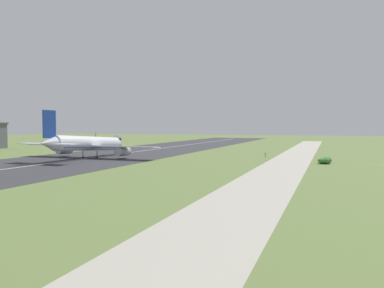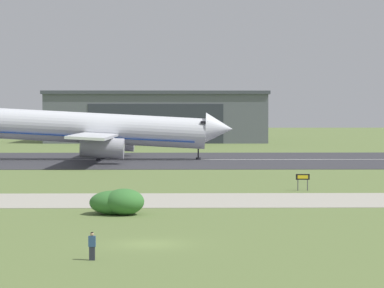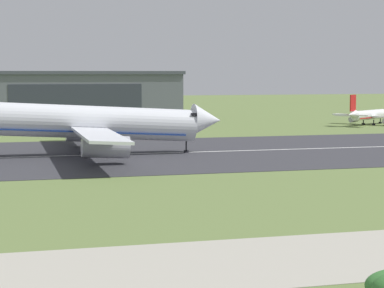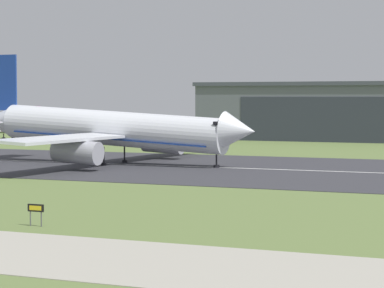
% 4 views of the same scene
% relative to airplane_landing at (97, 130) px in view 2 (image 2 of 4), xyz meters
% --- Properties ---
extents(ground_plane, '(705.88, 705.88, 0.00)m').
position_rel_airplane_landing_xyz_m(ground_plane, '(11.99, -49.15, -5.22)').
color(ground_plane, olive).
extents(runway_strip, '(465.88, 52.03, 0.06)m').
position_rel_airplane_landing_xyz_m(runway_strip, '(11.99, 0.08, -5.19)').
color(runway_strip, '#333338').
rests_on(runway_strip, ground_plane).
extents(runway_centreline, '(419.29, 0.70, 0.01)m').
position_rel_airplane_landing_xyz_m(runway_centreline, '(11.99, 0.08, -5.15)').
color(runway_centreline, silver).
rests_on(runway_centreline, runway_strip).
extents(taxiway_road, '(349.41, 13.78, 0.05)m').
position_rel_airplane_landing_xyz_m(taxiway_road, '(11.99, -70.51, -5.19)').
color(taxiway_road, '#A8A393').
rests_on(taxiway_road, ground_plane).
extents(hangar_building, '(59.10, 29.41, 13.65)m').
position_rel_airplane_landing_xyz_m(hangar_building, '(8.28, 92.63, 1.63)').
color(hangar_building, slate).
rests_on(hangar_building, ground_plane).
extents(airplane_landing, '(47.60, 54.96, 16.85)m').
position_rel_airplane_landing_xyz_m(airplane_landing, '(0.00, 0.00, 0.00)').
color(airplane_landing, silver).
rests_on(airplane_landing, ground_plane).
extents(shrub_clump, '(4.44, 4.24, 2.13)m').
position_rel_airplane_landing_xyz_m(shrub_clump, '(8.91, -81.85, -4.24)').
color(shrub_clump, '#387533').
rests_on(shrub_clump, ground_plane).
extents(runway_sign, '(1.45, 0.13, 1.75)m').
position_rel_airplane_landing_xyz_m(runway_sign, '(26.92, -60.21, -3.92)').
color(runway_sign, '#4C4C51').
rests_on(runway_sign, ground_plane).
extents(spectator_left, '(0.40, 0.24, 1.59)m').
position_rel_airplane_landing_xyz_m(spectator_left, '(8.92, -104.47, -4.40)').
color(spectator_left, '#282B38').
rests_on(spectator_left, ground_plane).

